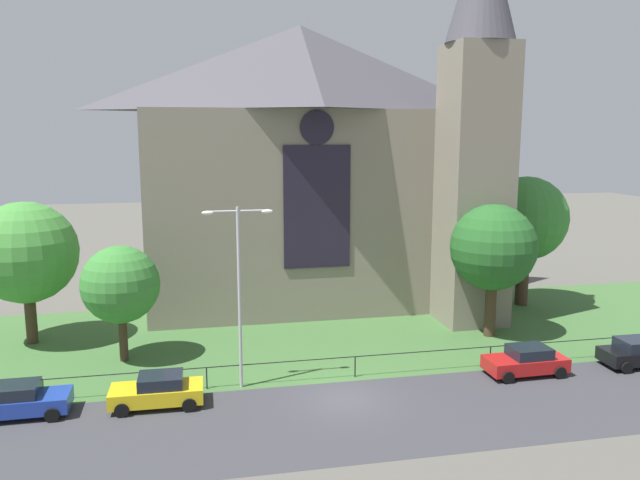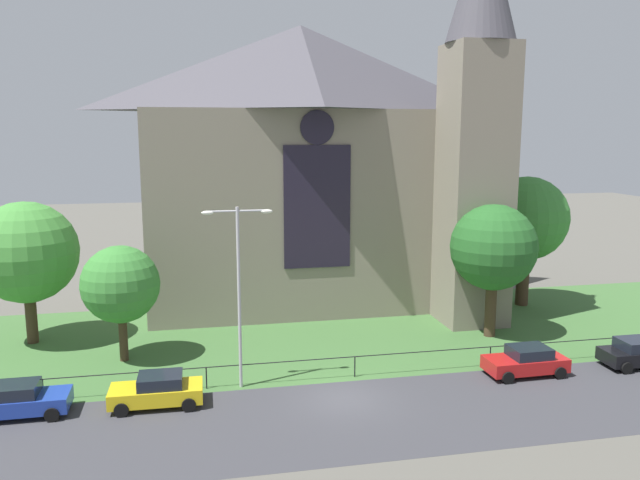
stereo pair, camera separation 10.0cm
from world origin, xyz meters
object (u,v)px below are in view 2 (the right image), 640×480
at_px(tree_left_far, 26,253).
at_px(parked_car_yellow, 157,391).
at_px(parked_car_blue, 19,400).
at_px(tree_right_far, 526,219).
at_px(tree_right_near, 493,248).
at_px(tree_left_near, 120,285).
at_px(church_building, 313,163).
at_px(parked_car_red, 526,361).
at_px(streetlamp_near, 239,276).
at_px(parked_car_black, 640,353).

height_order(tree_left_far, parked_car_yellow, tree_left_far).
bearing_deg(parked_car_blue, tree_right_far, 21.30).
height_order(tree_right_near, tree_left_near, tree_right_near).
xyz_separation_m(tree_left_far, tree_right_far, (33.15, 1.91, 0.81)).
height_order(church_building, tree_right_far, church_building).
bearing_deg(tree_left_near, parked_car_red, -17.07).
bearing_deg(tree_right_far, streetlamp_near, -152.50).
height_order(tree_left_near, parked_car_black, tree_left_near).
height_order(tree_right_near, parked_car_blue, tree_right_near).
bearing_deg(tree_right_far, tree_left_near, -167.40).
bearing_deg(parked_car_blue, tree_left_far, 99.47).
bearing_deg(tree_right_near, parked_car_blue, -166.35).
distance_m(tree_right_near, parked_car_yellow, 21.29).
bearing_deg(parked_car_black, parked_car_blue, -179.73).
bearing_deg(parked_car_blue, parked_car_black, -0.63).
bearing_deg(tree_left_far, tree_right_far, 3.30).
distance_m(parked_car_blue, parked_car_yellow, 5.98).
distance_m(parked_car_blue, parked_car_red, 24.62).
relative_size(tree_left_near, parked_car_blue, 1.53).
bearing_deg(parked_car_red, streetlamp_near, -6.39).
height_order(church_building, tree_left_far, church_building).
bearing_deg(church_building, tree_left_near, -140.54).
relative_size(tree_left_far, parked_car_blue, 2.03).
height_order(tree_left_far, parked_car_blue, tree_left_far).
xyz_separation_m(tree_right_far, parked_car_yellow, (-25.34, -12.59, -5.59)).
bearing_deg(tree_right_far, parked_car_blue, -158.32).
height_order(tree_left_far, tree_left_near, tree_left_far).
height_order(parked_car_red, parked_car_black, same).
bearing_deg(parked_car_red, tree_right_near, -100.88).
xyz_separation_m(streetlamp_near, parked_car_black, (21.36, -1.45, -4.92)).
relative_size(church_building, tree_left_near, 4.02).
distance_m(church_building, parked_car_red, 20.95).
xyz_separation_m(parked_car_blue, parked_car_black, (31.29, -0.14, 0.00)).
bearing_deg(parked_car_yellow, streetlamp_near, -158.83).
bearing_deg(streetlamp_near, parked_car_yellow, -159.79).
xyz_separation_m(tree_right_far, streetlamp_near, (-21.39, -11.13, -0.67)).
bearing_deg(parked_car_black, tree_left_far, 162.65).
height_order(church_building, parked_car_blue, church_building).
relative_size(streetlamp_near, parked_car_blue, 2.14).
relative_size(tree_left_far, parked_car_red, 2.02).
relative_size(tree_left_far, tree_right_far, 0.91).
bearing_deg(tree_left_far, tree_right_near, -8.86).
distance_m(parked_car_yellow, parked_car_red, 18.64).
bearing_deg(tree_right_near, tree_left_near, 179.82).
distance_m(tree_right_near, parked_car_black, 9.75).
bearing_deg(parked_car_blue, tree_left_near, 58.14).
height_order(tree_left_far, parked_car_black, tree_left_far).
bearing_deg(tree_left_near, streetlamp_near, -39.50).
bearing_deg(parked_car_black, parked_car_red, 179.88).
bearing_deg(parked_car_yellow, tree_right_far, -152.62).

